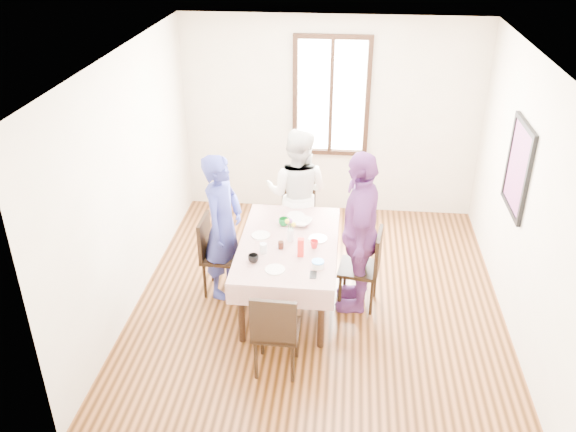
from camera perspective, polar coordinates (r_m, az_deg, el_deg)
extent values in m
plane|color=#321A08|center=(6.82, 2.89, -7.78)|extent=(4.50, 4.50, 0.00)
plane|color=beige|center=(8.21, 4.06, 9.25)|extent=(4.00, 0.00, 4.00)
plane|color=beige|center=(6.37, 21.45, 1.54)|extent=(0.00, 4.50, 4.50)
cube|color=black|center=(8.10, 4.12, 11.21)|extent=(1.02, 0.06, 1.62)
cube|color=white|center=(8.11, 4.12, 11.23)|extent=(0.90, 0.02, 1.50)
cube|color=red|center=(6.55, 21.00, 4.28)|extent=(0.04, 0.76, 0.96)
cube|color=black|center=(6.55, 0.05, -5.40)|extent=(0.91, 1.56, 0.75)
cube|color=#5C110D|center=(6.35, 0.05, -2.53)|extent=(1.03, 1.68, 0.01)
cube|color=black|center=(6.74, -6.26, -3.76)|extent=(0.43, 0.43, 0.91)
cube|color=black|center=(6.53, 6.74, -4.92)|extent=(0.47, 0.47, 0.91)
cube|color=black|center=(7.42, 0.89, -0.36)|extent=(0.42, 0.42, 0.91)
cube|color=black|center=(5.64, -1.09, -10.67)|extent=(0.43, 0.43, 0.91)
imported|color=navy|center=(6.54, -6.25, -0.98)|extent=(0.54, 0.68, 1.66)
imported|color=white|center=(7.24, 0.90, 2.08)|extent=(0.90, 0.76, 1.63)
imported|color=#6B3276|center=(6.30, 6.78, -1.52)|extent=(0.47, 1.07, 1.80)
imported|color=black|center=(6.00, -3.31, -4.04)|extent=(0.11, 0.11, 0.08)
imported|color=red|center=(6.23, 2.49, -2.69)|extent=(0.12, 0.12, 0.08)
imported|color=#0C7226|center=(6.65, -0.42, -0.55)|extent=(0.11, 0.11, 0.09)
imported|color=white|center=(6.67, 1.21, -0.58)|extent=(0.30, 0.30, 0.06)
cube|color=red|center=(6.06, 1.22, -2.99)|extent=(0.06, 0.06, 0.20)
cylinder|color=white|center=(5.92, 2.85, -4.62)|extent=(0.12, 0.12, 0.06)
cylinder|color=black|center=(6.21, -0.68, -2.78)|extent=(0.06, 0.06, 0.08)
cylinder|color=silver|center=(6.14, -2.36, -3.07)|extent=(0.08, 0.08, 0.11)
cube|color=black|center=(5.82, 2.40, -5.58)|extent=(0.07, 0.13, 0.01)
cylinder|color=silver|center=(6.34, 0.23, -1.81)|extent=(0.07, 0.07, 0.14)
cylinder|color=white|center=(6.47, -2.60, -1.84)|extent=(0.20, 0.20, 0.01)
cylinder|color=white|center=(6.40, 2.82, -2.16)|extent=(0.20, 0.20, 0.01)
cylinder|color=white|center=(6.86, 0.75, 0.07)|extent=(0.20, 0.20, 0.01)
cylinder|color=white|center=(5.89, -1.24, -5.09)|extent=(0.20, 0.20, 0.01)
cylinder|color=blue|center=(5.90, 2.85, -4.33)|extent=(0.12, 0.12, 0.01)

